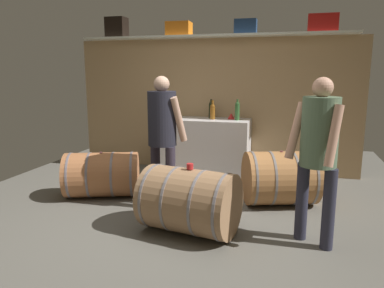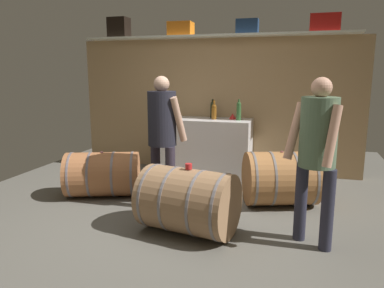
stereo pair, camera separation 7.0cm
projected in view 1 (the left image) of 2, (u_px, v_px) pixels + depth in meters
The scene contains 19 objects.
ground_plane at pixel (184, 204), 4.57m from camera, with size 5.81×7.84×0.02m, color #5E5C53.
back_wall_panel at pixel (214, 106), 6.01m from camera, with size 4.61×0.10×2.13m, color tan.
high_shelf_board at pixel (212, 36), 5.66m from camera, with size 4.24×0.40×0.03m, color silver.
toolcase_black at pixel (117, 28), 6.04m from camera, with size 0.32×0.25×0.32m, color black.
toolcase_orange at pixel (179, 29), 5.77m from camera, with size 0.38×0.29×0.21m, color orange.
toolcase_navy at pixel (246, 27), 5.50m from camera, with size 0.33×0.19×0.22m, color navy.
toolcase_red at pixel (323, 23), 5.22m from camera, with size 0.41×0.30×0.24m, color red.
work_cabinet at pixel (203, 147), 5.82m from camera, with size 1.44×0.59×0.89m, color silver.
wine_bottle_amber at pixel (213, 111), 5.66m from camera, with size 0.08×0.08×0.29m.
wine_bottle_dark at pixel (211, 109), 5.83m from camera, with size 0.07×0.07×0.30m.
wine_bottle_green at pixel (237, 110), 5.56m from camera, with size 0.07×0.07×0.32m.
wine_glass at pixel (171, 111), 5.92m from camera, with size 0.09×0.09×0.15m.
red_funnel at pixel (231, 116), 5.71m from camera, with size 0.11×0.11×0.09m, color red.
wine_barrel_near at pixel (189, 201), 3.69m from camera, with size 1.03×0.81×0.67m.
wine_barrel_far at pixel (102, 175), 4.78m from camera, with size 1.07×0.86×0.59m.
wine_barrel_flank at pixel (280, 178), 4.50m from camera, with size 1.01×0.89×0.67m.
tasting_cup at pixel (190, 166), 3.62m from camera, with size 0.07×0.07×0.06m, color red.
winemaker_pouring at pixel (163, 128), 4.28m from camera, with size 0.50×0.44×1.56m.
visitor_tasting at pixel (319, 145), 3.32m from camera, with size 0.50×0.45×1.57m.
Camera 1 is at (1.24, -3.58, 1.61)m, focal length 34.32 mm.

